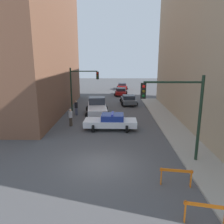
{
  "coord_description": "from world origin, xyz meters",
  "views": [
    {
      "loc": [
        0.86,
        -12.07,
        6.22
      ],
      "look_at": [
        0.6,
        6.72,
        1.63
      ],
      "focal_mm": 35.0,
      "sensor_mm": 36.0,
      "label": 1
    }
  ],
  "objects_px": {
    "parked_car_mid": "(121,91)",
    "white_truck": "(97,107)",
    "parked_car_near": "(129,100)",
    "barrier_front": "(205,210)",
    "parked_car_far": "(122,86)",
    "barrier_mid": "(176,174)",
    "traffic_light_far": "(80,83)",
    "pedestrian_corner": "(76,108)",
    "traffic_light_near": "(181,106)",
    "police_car": "(111,122)",
    "pedestrian_crossing": "(71,117)"
  },
  "relations": [
    {
      "from": "parked_car_near",
      "to": "barrier_front",
      "type": "distance_m",
      "value": 22.87
    },
    {
      "from": "parked_car_mid",
      "to": "pedestrian_corner",
      "type": "distance_m",
      "value": 14.86
    },
    {
      "from": "parked_car_near",
      "to": "white_truck",
      "type": "bearing_deg",
      "value": -127.0
    },
    {
      "from": "traffic_light_far",
      "to": "police_car",
      "type": "height_order",
      "value": "traffic_light_far"
    },
    {
      "from": "traffic_light_far",
      "to": "barrier_front",
      "type": "relative_size",
      "value": 3.29
    },
    {
      "from": "police_car",
      "to": "pedestrian_crossing",
      "type": "relative_size",
      "value": 2.86
    },
    {
      "from": "traffic_light_far",
      "to": "white_truck",
      "type": "bearing_deg",
      "value": -40.53
    },
    {
      "from": "traffic_light_near",
      "to": "barrier_front",
      "type": "relative_size",
      "value": 3.29
    },
    {
      "from": "police_car",
      "to": "parked_car_mid",
      "type": "xyz_separation_m",
      "value": [
        1.42,
        18.96,
        -0.05
      ]
    },
    {
      "from": "white_truck",
      "to": "parked_car_far",
      "type": "xyz_separation_m",
      "value": [
        3.54,
        21.39,
        -0.23
      ]
    },
    {
      "from": "police_car",
      "to": "pedestrian_crossing",
      "type": "xyz_separation_m",
      "value": [
        -3.83,
        0.93,
        0.14
      ]
    },
    {
      "from": "traffic_light_near",
      "to": "parked_car_near",
      "type": "xyz_separation_m",
      "value": [
        -1.97,
        17.47,
        -2.86
      ]
    },
    {
      "from": "barrier_front",
      "to": "barrier_mid",
      "type": "distance_m",
      "value": 2.67
    },
    {
      "from": "white_truck",
      "to": "parked_car_near",
      "type": "relative_size",
      "value": 1.27
    },
    {
      "from": "parked_car_far",
      "to": "pedestrian_corner",
      "type": "height_order",
      "value": "pedestrian_corner"
    },
    {
      "from": "parked_car_near",
      "to": "parked_car_far",
      "type": "height_order",
      "value": "same"
    },
    {
      "from": "traffic_light_far",
      "to": "barrier_front",
      "type": "distance_m",
      "value": 20.45
    },
    {
      "from": "parked_car_near",
      "to": "police_car",
      "type": "bearing_deg",
      "value": -104.62
    },
    {
      "from": "pedestrian_crossing",
      "to": "white_truck",
      "type": "bearing_deg",
      "value": 143.58
    },
    {
      "from": "white_truck",
      "to": "barrier_mid",
      "type": "bearing_deg",
      "value": -76.36
    },
    {
      "from": "traffic_light_near",
      "to": "pedestrian_corner",
      "type": "height_order",
      "value": "traffic_light_near"
    },
    {
      "from": "white_truck",
      "to": "pedestrian_corner",
      "type": "xyz_separation_m",
      "value": [
        -2.36,
        -0.15,
        -0.04
      ]
    },
    {
      "from": "traffic_light_near",
      "to": "pedestrian_crossing",
      "type": "distance_m",
      "value": 11.16
    },
    {
      "from": "police_car",
      "to": "pedestrian_crossing",
      "type": "bearing_deg",
      "value": 77.62
    },
    {
      "from": "traffic_light_far",
      "to": "pedestrian_corner",
      "type": "relative_size",
      "value": 3.13
    },
    {
      "from": "barrier_mid",
      "to": "parked_car_mid",
      "type": "bearing_deg",
      "value": 94.08
    },
    {
      "from": "white_truck",
      "to": "pedestrian_corner",
      "type": "bearing_deg",
      "value": 177.65
    },
    {
      "from": "pedestrian_corner",
      "to": "barrier_front",
      "type": "bearing_deg",
      "value": -163.81
    },
    {
      "from": "parked_car_near",
      "to": "parked_car_far",
      "type": "bearing_deg",
      "value": 88.28
    },
    {
      "from": "parked_car_mid",
      "to": "barrier_front",
      "type": "relative_size",
      "value": 2.78
    },
    {
      "from": "pedestrian_crossing",
      "to": "pedestrian_corner",
      "type": "relative_size",
      "value": 1.0
    },
    {
      "from": "traffic_light_far",
      "to": "pedestrian_corner",
      "type": "height_order",
      "value": "traffic_light_far"
    },
    {
      "from": "white_truck",
      "to": "parked_car_far",
      "type": "relative_size",
      "value": 1.29
    },
    {
      "from": "traffic_light_far",
      "to": "parked_car_near",
      "type": "distance_m",
      "value": 7.78
    },
    {
      "from": "parked_car_far",
      "to": "barrier_mid",
      "type": "relative_size",
      "value": 2.73
    },
    {
      "from": "parked_car_far",
      "to": "traffic_light_far",
      "type": "bearing_deg",
      "value": -105.06
    },
    {
      "from": "parked_car_far",
      "to": "pedestrian_crossing",
      "type": "height_order",
      "value": "pedestrian_crossing"
    },
    {
      "from": "traffic_light_near",
      "to": "barrier_mid",
      "type": "xyz_separation_m",
      "value": [
        -0.81,
        -2.71,
        -2.91
      ]
    },
    {
      "from": "traffic_light_far",
      "to": "barrier_front",
      "type": "height_order",
      "value": "traffic_light_far"
    },
    {
      "from": "barrier_front",
      "to": "traffic_light_near",
      "type": "bearing_deg",
      "value": 85.46
    },
    {
      "from": "white_truck",
      "to": "pedestrian_crossing",
      "type": "distance_m",
      "value": 4.85
    },
    {
      "from": "white_truck",
      "to": "parked_car_near",
      "type": "xyz_separation_m",
      "value": [
        3.93,
        5.86,
        -0.23
      ]
    },
    {
      "from": "parked_car_near",
      "to": "barrier_mid",
      "type": "xyz_separation_m",
      "value": [
        1.16,
        -20.18,
        -0.06
      ]
    },
    {
      "from": "barrier_mid",
      "to": "pedestrian_crossing",
      "type": "bearing_deg",
      "value": 126.01
    },
    {
      "from": "traffic_light_far",
      "to": "barrier_mid",
      "type": "relative_size",
      "value": 3.27
    },
    {
      "from": "police_car",
      "to": "barrier_front",
      "type": "bearing_deg",
      "value": -160.67
    },
    {
      "from": "parked_car_mid",
      "to": "white_truck",
      "type": "bearing_deg",
      "value": -99.99
    },
    {
      "from": "parked_car_mid",
      "to": "barrier_front",
      "type": "height_order",
      "value": "parked_car_mid"
    },
    {
      "from": "traffic_light_near",
      "to": "pedestrian_crossing",
      "type": "bearing_deg",
      "value": 137.98
    },
    {
      "from": "traffic_light_far",
      "to": "parked_car_near",
      "type": "xyz_separation_m",
      "value": [
        6.07,
        4.04,
        -2.72
      ]
    }
  ]
}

